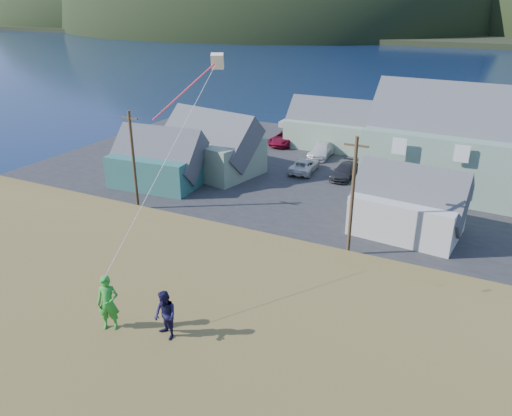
{
  "coord_description": "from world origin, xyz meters",
  "views": [
    {
      "loc": [
        8.51,
        -28.86,
        16.57
      ],
      "look_at": [
        0.27,
        -12.38,
        8.8
      ],
      "focal_mm": 35.0,
      "sensor_mm": 36.0,
      "label": 1
    }
  ],
  "objects_px": {
    "shed_white": "(409,204)",
    "wharf": "(385,124)",
    "shed_palegreen_far": "(332,125)",
    "kite_flyer_navy": "(165,315)",
    "shed_palegreen_near": "(209,145)",
    "kite_flyer_green": "(108,303)",
    "shed_teal": "(158,160)"
  },
  "relations": [
    {
      "from": "shed_palegreen_far",
      "to": "kite_flyer_navy",
      "type": "xyz_separation_m",
      "value": [
        10.11,
        -46.17,
        5.28
      ]
    },
    {
      "from": "shed_teal",
      "to": "shed_white",
      "type": "distance_m",
      "value": 23.28
    },
    {
      "from": "shed_teal",
      "to": "kite_flyer_green",
      "type": "xyz_separation_m",
      "value": [
        18.78,
        -26.84,
        5.6
      ]
    },
    {
      "from": "shed_palegreen_far",
      "to": "shed_white",
      "type": "bearing_deg",
      "value": -58.33
    },
    {
      "from": "shed_palegreen_far",
      "to": "kite_flyer_green",
      "type": "bearing_deg",
      "value": -80.55
    },
    {
      "from": "wharf",
      "to": "shed_palegreen_far",
      "type": "relative_size",
      "value": 2.47
    },
    {
      "from": "shed_palegreen_near",
      "to": "shed_white",
      "type": "height_order",
      "value": "shed_palegreen_near"
    },
    {
      "from": "wharf",
      "to": "shed_palegreen_far",
      "type": "distance_m",
      "value": 13.56
    },
    {
      "from": "shed_palegreen_near",
      "to": "shed_palegreen_far",
      "type": "distance_m",
      "value": 16.48
    },
    {
      "from": "kite_flyer_navy",
      "to": "shed_white",
      "type": "bearing_deg",
      "value": 107.29
    },
    {
      "from": "kite_flyer_navy",
      "to": "wharf",
      "type": "bearing_deg",
      "value": 119.62
    },
    {
      "from": "shed_palegreen_near",
      "to": "shed_palegreen_far",
      "type": "bearing_deg",
      "value": 71.88
    },
    {
      "from": "wharf",
      "to": "kite_flyer_navy",
      "type": "relative_size",
      "value": 16.81
    },
    {
      "from": "shed_teal",
      "to": "shed_palegreen_far",
      "type": "distance_m",
      "value": 22.33
    },
    {
      "from": "shed_palegreen_far",
      "to": "kite_flyer_navy",
      "type": "bearing_deg",
      "value": -78.32
    },
    {
      "from": "wharf",
      "to": "shed_white",
      "type": "xyz_separation_m",
      "value": [
        9.32,
        -33.14,
        2.02
      ]
    },
    {
      "from": "shed_palegreen_far",
      "to": "kite_flyer_green",
      "type": "height_order",
      "value": "kite_flyer_green"
    },
    {
      "from": "kite_flyer_green",
      "to": "shed_white",
      "type": "bearing_deg",
      "value": 53.77
    },
    {
      "from": "wharf",
      "to": "kite_flyer_green",
      "type": "height_order",
      "value": "kite_flyer_green"
    },
    {
      "from": "kite_flyer_navy",
      "to": "shed_palegreen_near",
      "type": "bearing_deg",
      "value": 143.09
    },
    {
      "from": "shed_teal",
      "to": "kite_flyer_navy",
      "type": "distance_m",
      "value": 33.95
    },
    {
      "from": "shed_palegreen_far",
      "to": "kite_flyer_navy",
      "type": "relative_size",
      "value": 6.81
    },
    {
      "from": "shed_teal",
      "to": "shed_palegreen_near",
      "type": "relative_size",
      "value": 0.78
    },
    {
      "from": "wharf",
      "to": "kite_flyer_green",
      "type": "relative_size",
      "value": 14.47
    },
    {
      "from": "wharf",
      "to": "kite_flyer_navy",
      "type": "xyz_separation_m",
      "value": [
        6.63,
        -59.08,
        7.52
      ]
    },
    {
      "from": "shed_white",
      "to": "shed_palegreen_far",
      "type": "distance_m",
      "value": 23.94
    },
    {
      "from": "shed_palegreen_far",
      "to": "kite_flyer_navy",
      "type": "height_order",
      "value": "kite_flyer_navy"
    },
    {
      "from": "kite_flyer_navy",
      "to": "shed_palegreen_far",
      "type": "bearing_deg",
      "value": 125.57
    },
    {
      "from": "shed_palegreen_near",
      "to": "shed_palegreen_far",
      "type": "xyz_separation_m",
      "value": [
        8.2,
        14.3,
        -0.15
      ]
    },
    {
      "from": "wharf",
      "to": "shed_palegreen_far",
      "type": "bearing_deg",
      "value": -105.09
    },
    {
      "from": "wharf",
      "to": "shed_teal",
      "type": "distance_m",
      "value": 35.55
    },
    {
      "from": "shed_white",
      "to": "wharf",
      "type": "bearing_deg",
      "value": 110.89
    }
  ]
}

